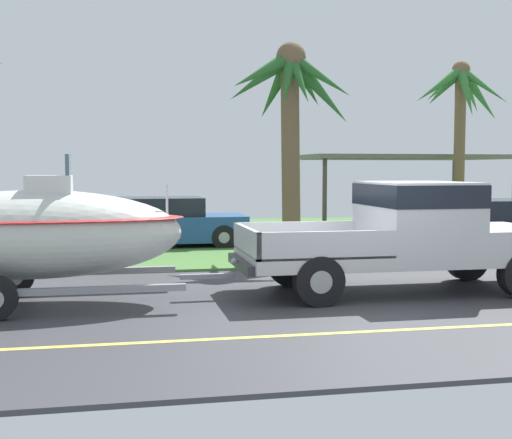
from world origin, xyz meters
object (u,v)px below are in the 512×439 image
Objects in this scene: boat_on_trailer at (34,234)px; parked_sedan_far at (506,227)px; pickup_truck_towing at (414,231)px; parked_sedan_near at (164,223)px; carport_awning at (397,159)px; palm_tree_mid at (461,105)px; palm_tree_near_right at (291,100)px.

boat_on_trailer is 11.97m from parked_sedan_far.
parked_sedan_near is (-3.88, 7.71, -0.40)m from pickup_truck_towing.
pickup_truck_towing is 12.25m from carport_awning.
palm_tree_mid is at bearing -70.34° from carport_awning.
pickup_truck_towing is at bearing -77.18° from palm_tree_near_right.
parked_sedan_far is (4.60, 4.61, -0.40)m from pickup_truck_towing.
pickup_truck_towing is at bearing -111.43° from carport_awning.
parked_sedan_near is at bearing 159.90° from parked_sedan_far.
boat_on_trailer is 0.83× the size of carport_awning.
carport_awning is at bearing 91.32° from parked_sedan_far.
carport_awning reaches higher than boat_on_trailer.
palm_tree_near_right is 0.94× the size of palm_tree_mid.
boat_on_trailer is at bearing -143.90° from palm_tree_mid.
pickup_truck_towing is 6.44m from boat_on_trailer.
palm_tree_near_right is (-5.67, 0.08, 3.11)m from parked_sedan_far.
parked_sedan_far is at bearing -0.82° from palm_tree_near_right.
palm_tree_mid is at bearing 78.67° from parked_sedan_far.
palm_tree_mid reaches higher than palm_tree_near_right.
palm_tree_near_right is at bearing -148.63° from palm_tree_mid.
palm_tree_near_right is 7.59m from palm_tree_mid.
parked_sedan_near is 0.99× the size of parked_sedan_far.
pickup_truck_towing is at bearing -134.96° from parked_sedan_far.
parked_sedan_near is 9.96m from palm_tree_mid.
boat_on_trailer is 7.60m from palm_tree_near_right.
carport_awning reaches higher than parked_sedan_near.
palm_tree_mid reaches higher than boat_on_trailer.
boat_on_trailer is 14.96m from palm_tree_mid.
palm_tree_mid reaches higher than parked_sedan_far.
palm_tree_near_right is at bearing 41.14° from boat_on_trailer.
palm_tree_near_right is at bearing 179.18° from parked_sedan_far.
palm_tree_near_right is (-5.51, -6.64, 1.28)m from carport_awning.
palm_tree_mid is (11.85, 8.64, 2.99)m from boat_on_trailer.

